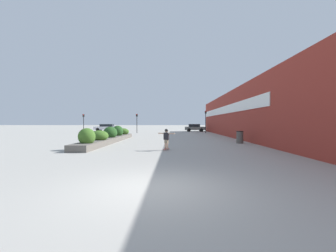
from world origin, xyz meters
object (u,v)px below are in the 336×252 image
Objects in this scene: car_leftmost at (106,127)px; traffic_light_right at (206,118)px; trash_bin at (240,137)px; skateboard at (166,149)px; traffic_light_far_left at (83,120)px; car_center_left at (195,128)px; skateboarder at (166,137)px; traffic_light_left at (137,120)px.

car_leftmost is 21.39m from traffic_light_right.
trash_bin is 18.97m from traffic_light_right.
skateboard is 0.17× the size of traffic_light_right.
car_leftmost is at bearing 77.40° from traffic_light_far_left.
car_center_left is at bearing 100.99° from traffic_light_right.
car_leftmost is 8.02m from traffic_light_far_left.
skateboard is 30.78m from car_center_left.
skateboarder is 1.23× the size of trash_bin.
skateboarder is 24.70m from traffic_light_right.
traffic_light_far_left is (-21.65, 19.45, 1.72)m from trash_bin.
trash_bin is 29.15m from traffic_light_far_left.
traffic_light_far_left reaches higher than skateboard.
trash_bin is 0.28× the size of traffic_light_right.
traffic_light_left is (-10.62, -6.14, 1.48)m from car_center_left.
traffic_light_far_left is at bearing 178.42° from traffic_light_right.
skateboard is 0.60× the size of trash_bin.
skateboarder is 0.33× the size of car_center_left.
traffic_light_right is 1.16× the size of traffic_light_far_left.
car_center_left is at bearing 107.76° from skateboard.
traffic_light_left reaches higher than car_leftmost.
trash_bin is at bearing -143.73° from car_leftmost.
car_leftmost is at bearing 126.27° from trash_bin.
car_leftmost is at bearing -95.56° from car_center_left.
trash_bin is at bearing -41.95° from traffic_light_far_left.
skateboarder is 30.77m from car_center_left.
car_center_left is 1.21× the size of traffic_light_left.
car_leftmost is 11.19m from traffic_light_left.
traffic_light_far_left is (-15.39, 24.50, 1.37)m from skateboarder.
traffic_light_far_left is (-1.72, -7.70, 1.45)m from car_leftmost.
skateboarder is 34.98m from car_leftmost.
trash_bin is 22.82m from traffic_light_left.
trash_bin is (6.25, 5.04, 0.47)m from skateboard.
car_leftmost is at bearing 157.12° from traffic_light_right.
traffic_light_left is 0.87× the size of traffic_light_right.
traffic_light_right is (1.26, -6.50, 1.77)m from car_center_left.
car_center_left is at bearing -95.56° from car_leftmost.
traffic_light_far_left is (-20.10, -5.91, 1.46)m from car_center_left.
skateboard is at bearing -156.99° from car_leftmost.
traffic_light_left reaches higher than car_center_left.
traffic_light_left is at bearing -1.37° from traffic_light_far_left.
car_center_left is 12.36m from traffic_light_left.
car_center_left is 1.22× the size of traffic_light_far_left.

